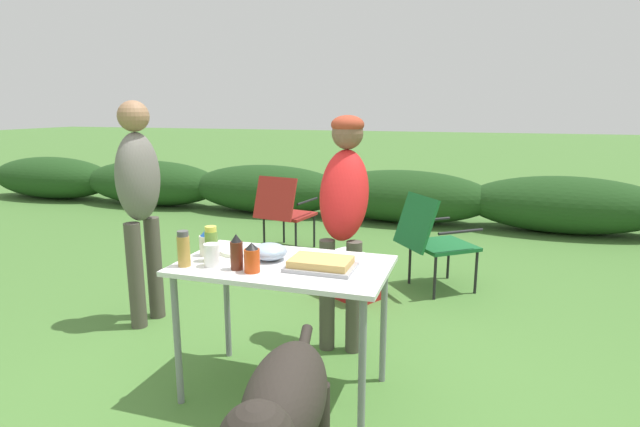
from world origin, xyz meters
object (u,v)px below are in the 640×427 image
(standing_person_with_beanie, at_px, (344,203))
(mayo_bottle, at_px, (206,243))
(food_tray, at_px, (321,264))
(paper_cup_stack, at_px, (212,255))
(bbq_sauce_bottle, at_px, (237,253))
(folding_table, at_px, (284,277))
(relish_jar, at_px, (211,244))
(dog, at_px, (282,416))
(mixing_bowl, at_px, (269,252))
(spice_jar, at_px, (184,249))
(hot_sauce_bottle, at_px, (252,258))
(standing_person_in_navy_coat, at_px, (139,193))
(camp_chair_green_behind_table, at_px, (284,209))
(cooler_box, at_px, (351,276))
(camp_chair_near_hedge, at_px, (433,237))
(plate_stack, at_px, (240,251))

(standing_person_with_beanie, bearing_deg, mayo_bottle, -137.88)
(food_tray, relative_size, standing_person_with_beanie, 0.23)
(paper_cup_stack, xyz_separation_m, bbq_sauce_bottle, (0.15, -0.01, 0.03))
(folding_table, bearing_deg, paper_cup_stack, -155.14)
(relish_jar, bearing_deg, dog, -49.30)
(food_tray, relative_size, bbq_sauce_bottle, 1.86)
(mixing_bowl, relative_size, spice_jar, 1.03)
(spice_jar, bearing_deg, relish_jar, 53.54)
(mixing_bowl, bearing_deg, hot_sauce_bottle, -89.47)
(folding_table, xyz_separation_m, food_tray, (0.21, -0.03, 0.10))
(relish_jar, xyz_separation_m, standing_person_in_navy_coat, (-0.91, 0.63, 0.13))
(mayo_bottle, bearing_deg, camp_chair_green_behind_table, 102.29)
(food_tray, distance_m, spice_jar, 0.71)
(cooler_box, bearing_deg, camp_chair_near_hedge, 58.90)
(paper_cup_stack, height_order, cooler_box, paper_cup_stack)
(mayo_bottle, bearing_deg, camp_chair_near_hedge, 59.61)
(plate_stack, xyz_separation_m, cooler_box, (0.30, 1.40, -0.58))
(plate_stack, bearing_deg, hot_sauce_bottle, -53.88)
(mixing_bowl, relative_size, dog, 0.19)
(mixing_bowl, bearing_deg, folding_table, -22.19)
(spice_jar, bearing_deg, hot_sauce_bottle, 2.89)
(camp_chair_green_behind_table, bearing_deg, hot_sauce_bottle, -60.88)
(food_tray, relative_size, paper_cup_stack, 2.90)
(hot_sauce_bottle, xyz_separation_m, spice_jar, (-0.37, -0.02, 0.02))
(standing_person_with_beanie, xyz_separation_m, cooler_box, (-0.15, 0.84, -0.78))
(paper_cup_stack, distance_m, camp_chair_near_hedge, 2.23)
(mayo_bottle, distance_m, camp_chair_green_behind_table, 2.61)
(paper_cup_stack, relative_size, relish_jar, 0.63)
(folding_table, xyz_separation_m, plate_stack, (-0.30, 0.11, 0.09))
(camp_chair_green_behind_table, height_order, cooler_box, camp_chair_green_behind_table)
(camp_chair_near_hedge, bearing_deg, camp_chair_green_behind_table, -150.93)
(folding_table, bearing_deg, camp_chair_green_behind_table, 111.70)
(bbq_sauce_bottle, bearing_deg, paper_cup_stack, 177.21)
(food_tray, bearing_deg, camp_chair_near_hedge, 77.90)
(relish_jar, relative_size, camp_chair_green_behind_table, 0.23)
(camp_chair_green_behind_table, bearing_deg, food_tray, -53.98)
(mayo_bottle, relative_size, standing_person_with_beanie, 0.10)
(bbq_sauce_bottle, bearing_deg, mayo_bottle, 148.40)
(mayo_bottle, relative_size, relish_jar, 0.76)
(mixing_bowl, distance_m, paper_cup_stack, 0.31)
(food_tray, bearing_deg, cooler_box, 98.20)
(hot_sauce_bottle, bearing_deg, standing_person_with_beanie, 73.97)
(folding_table, height_order, spice_jar, spice_jar)
(mayo_bottle, height_order, dog, mayo_bottle)
(hot_sauce_bottle, relative_size, spice_jar, 0.81)
(plate_stack, xyz_separation_m, hot_sauce_bottle, (0.21, -0.28, 0.06))
(plate_stack, xyz_separation_m, bbq_sauce_bottle, (0.12, -0.27, 0.08))
(plate_stack, bearing_deg, paper_cup_stack, -96.50)
(plate_stack, height_order, camp_chair_green_behind_table, camp_chair_green_behind_table)
(plate_stack, height_order, bbq_sauce_bottle, bbq_sauce_bottle)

